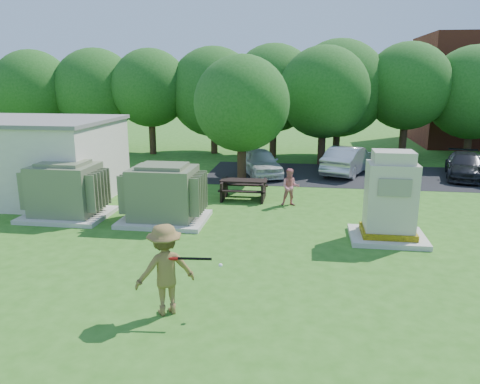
% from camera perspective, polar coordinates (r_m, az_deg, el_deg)
% --- Properties ---
extents(ground, '(120.00, 120.00, 0.00)m').
position_cam_1_polar(ground, '(12.28, -2.72, -10.42)').
color(ground, '#2D6619').
rests_on(ground, ground).
extents(parking_strip, '(20.00, 6.00, 0.01)m').
position_cam_1_polar(parking_strip, '(25.45, 19.01, 1.75)').
color(parking_strip, '#232326').
rests_on(parking_strip, ground).
extents(transformer_left, '(3.00, 2.40, 2.07)m').
position_cam_1_polar(transformer_left, '(18.20, -20.46, 0.08)').
color(transformer_left, beige).
rests_on(transformer_left, ground).
extents(transformer_right, '(3.00, 2.40, 2.07)m').
position_cam_1_polar(transformer_right, '(16.75, -9.27, -0.35)').
color(transformer_right, beige).
rests_on(transformer_right, ground).
extents(generator_cabinet, '(2.33, 1.91, 2.84)m').
position_cam_1_polar(generator_cabinet, '(15.35, 17.82, -1.12)').
color(generator_cabinet, beige).
rests_on(generator_cabinet, ground).
extents(picnic_table, '(1.94, 1.46, 0.83)m').
position_cam_1_polar(picnic_table, '(19.64, 0.45, 0.60)').
color(picnic_table, black).
rests_on(picnic_table, ground).
extents(batter, '(1.51, 1.32, 2.03)m').
position_cam_1_polar(batter, '(10.33, -9.11, -9.31)').
color(batter, brown).
rests_on(batter, ground).
extents(person_at_picnic, '(0.79, 0.65, 1.51)m').
position_cam_1_polar(person_at_picnic, '(18.72, 6.16, 0.58)').
color(person_at_picnic, '#DA737A').
rests_on(person_at_picnic, ground).
extents(car_white, '(2.97, 4.39, 1.39)m').
position_cam_1_polar(car_white, '(24.41, 2.47, 3.66)').
color(car_white, silver).
rests_on(car_white, ground).
extents(car_silver_a, '(3.15, 4.78, 1.49)m').
position_cam_1_polar(car_silver_a, '(25.37, 13.06, 3.82)').
color(car_silver_a, '#B4B4B9').
rests_on(car_silver_a, ground).
extents(car_dark, '(2.68, 4.60, 1.25)m').
position_cam_1_polar(car_dark, '(26.35, 25.73, 2.90)').
color(car_dark, black).
rests_on(car_dark, ground).
extents(batting_equipment, '(1.12, 0.43, 0.31)m').
position_cam_1_polar(batting_equipment, '(10.03, -5.80, -8.23)').
color(batting_equipment, black).
rests_on(batting_equipment, ground).
extents(tree_row, '(41.30, 13.30, 7.30)m').
position_cam_1_polar(tree_row, '(29.49, 7.58, 12.11)').
color(tree_row, '#47301E').
rests_on(tree_row, ground).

